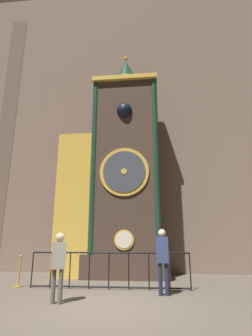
{
  "coord_description": "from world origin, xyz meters",
  "views": [
    {
      "loc": [
        1.23,
        -6.43,
        1.5
      ],
      "look_at": [
        0.08,
        4.64,
        4.51
      ],
      "focal_mm": 28.0,
      "sensor_mm": 36.0,
      "label": 1
    }
  ],
  "objects_px": {
    "visitor_near": "(59,260)",
    "visitor_far": "(163,255)",
    "clock_tower": "(115,176)",
    "stanchion_post": "(19,276)"
  },
  "relations": [
    {
      "from": "clock_tower",
      "to": "stanchion_post",
      "type": "height_order",
      "value": "clock_tower"
    },
    {
      "from": "visitor_far",
      "to": "stanchion_post",
      "type": "relative_size",
      "value": 1.8
    },
    {
      "from": "visitor_near",
      "to": "visitor_far",
      "type": "bearing_deg",
      "value": 4.71
    },
    {
      "from": "visitor_far",
      "to": "stanchion_post",
      "type": "xyz_separation_m",
      "value": [
        -4.62,
        0.87,
        -0.75
      ]
    },
    {
      "from": "clock_tower",
      "to": "visitor_near",
      "type": "bearing_deg",
      "value": -99.58
    },
    {
      "from": "stanchion_post",
      "to": "visitor_far",
      "type": "bearing_deg",
      "value": -10.63
    },
    {
      "from": "visitor_near",
      "to": "stanchion_post",
      "type": "xyz_separation_m",
      "value": [
        -2.02,
        2.06,
        -0.68
      ]
    },
    {
      "from": "clock_tower",
      "to": "visitor_near",
      "type": "relative_size",
      "value": 6.23
    },
    {
      "from": "clock_tower",
      "to": "stanchion_post",
      "type": "distance_m",
      "value": 5.29
    },
    {
      "from": "clock_tower",
      "to": "stanchion_post",
      "type": "bearing_deg",
      "value": -139.58
    }
  ]
}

